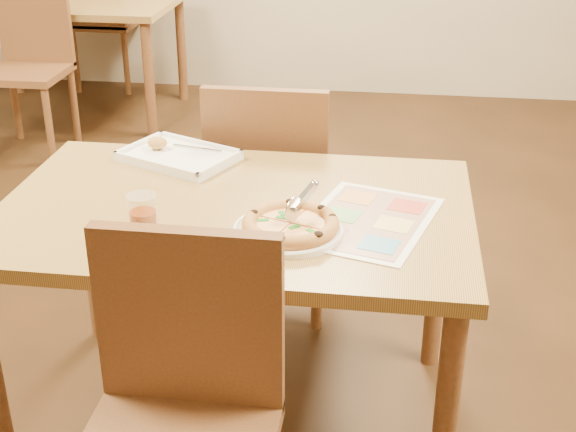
# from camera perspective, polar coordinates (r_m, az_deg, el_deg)

# --- Properties ---
(dining_table) EXTENTS (1.30, 0.85, 0.72)m
(dining_table) POSITION_cam_1_polar(r_m,az_deg,el_deg) (2.24, -3.76, -1.25)
(dining_table) COLOR #A37E41
(dining_table) RESTS_ON ground
(chair_near) EXTENTS (0.42, 0.42, 0.47)m
(chair_near) POSITION_cam_1_polar(r_m,az_deg,el_deg) (1.78, -7.59, -11.93)
(chair_near) COLOR brown
(chair_near) RESTS_ON ground
(chair_far) EXTENTS (0.42, 0.42, 0.47)m
(chair_far) POSITION_cam_1_polar(r_m,az_deg,el_deg) (2.81, -1.30, 3.02)
(chair_far) COLOR brown
(chair_far) RESTS_ON ground
(bg_table) EXTENTS (1.30, 0.85, 0.72)m
(bg_table) POSITION_cam_1_polar(r_m,az_deg,el_deg) (5.27, -15.22, 13.73)
(bg_table) COLOR #A37E41
(bg_table) RESTS_ON ground
(bg_chair_near) EXTENTS (0.42, 0.42, 0.47)m
(bg_chair_near) POSITION_cam_1_polar(r_m,az_deg,el_deg) (4.75, -17.86, 11.30)
(bg_chair_near) COLOR brown
(bg_chair_near) RESTS_ON ground
(bg_chair_far) EXTENTS (0.42, 0.42, 0.47)m
(bg_chair_far) POSITION_cam_1_polar(r_m,az_deg,el_deg) (5.74, -13.24, 14.16)
(bg_chair_far) COLOR brown
(bg_chair_far) RESTS_ON ground
(plate) EXTENTS (0.32, 0.32, 0.02)m
(plate) POSITION_cam_1_polar(r_m,az_deg,el_deg) (2.05, 0.00, -1.07)
(plate) COLOR white
(plate) RESTS_ON dining_table
(pizza) EXTENTS (0.25, 0.25, 0.04)m
(pizza) POSITION_cam_1_polar(r_m,az_deg,el_deg) (2.04, 0.19, -0.59)
(pizza) COLOR gold
(pizza) RESTS_ON plate
(pizza_cutter) EXTENTS (0.07, 0.13, 0.08)m
(pizza_cutter) POSITION_cam_1_polar(r_m,az_deg,el_deg) (2.04, 0.93, 1.09)
(pizza_cutter) COLOR silver
(pizza_cutter) RESTS_ON pizza
(appetizer_tray) EXTENTS (0.40, 0.35, 0.06)m
(appetizer_tray) POSITION_cam_1_polar(r_m,az_deg,el_deg) (2.54, -7.90, 4.24)
(appetizer_tray) COLOR white
(appetizer_tray) RESTS_ON dining_table
(glass_tumbler) EXTENTS (0.08, 0.08, 0.10)m
(glass_tumbler) POSITION_cam_1_polar(r_m,az_deg,el_deg) (2.08, -10.28, 0.07)
(glass_tumbler) COLOR maroon
(glass_tumbler) RESTS_ON dining_table
(menu) EXTENTS (0.41, 0.50, 0.00)m
(menu) POSITION_cam_1_polar(r_m,az_deg,el_deg) (2.12, 5.69, -0.30)
(menu) COLOR white
(menu) RESTS_ON dining_table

